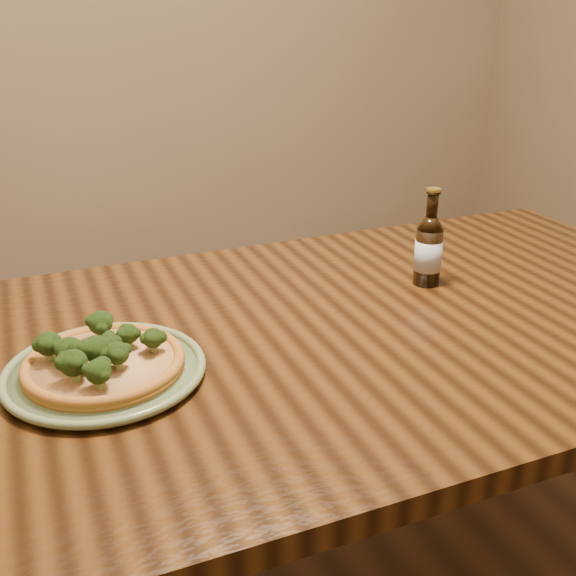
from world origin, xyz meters
name	(u,v)px	position (x,y,z in m)	size (l,w,h in m)	color
table	(342,367)	(0.00, 0.10, 0.66)	(1.60, 0.90, 0.75)	#3F230D
plate	(105,371)	(-0.43, 0.07, 0.76)	(0.31, 0.31, 0.02)	#6B7E57
pizza	(102,360)	(-0.43, 0.07, 0.78)	(0.25, 0.25, 0.07)	#AC6B26
beer_bottle	(429,249)	(0.24, 0.20, 0.82)	(0.06, 0.06, 0.20)	black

